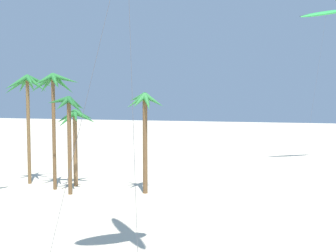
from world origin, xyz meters
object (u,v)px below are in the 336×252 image
object	(u,v)px
palm_tree_1	(28,92)
palm_tree_4	(145,113)
palm_tree_3	(69,113)
palm_tree_0	(75,124)
palm_tree_2	(53,92)
flying_kite_1	(326,13)

from	to	relation	value
palm_tree_1	palm_tree_4	distance (m)	13.01
palm_tree_1	palm_tree_3	distance (m)	7.30
palm_tree_0	palm_tree_2	world-z (taller)	palm_tree_2
palm_tree_1	palm_tree_2	xyz separation A→B (m)	(3.90, -1.74, 0.01)
palm_tree_1	palm_tree_3	size ratio (longest dim) A/B	1.24
palm_tree_2	palm_tree_3	xyz separation A→B (m)	(2.37, -1.45, -1.94)
palm_tree_1	palm_tree_3	xyz separation A→B (m)	(6.27, -3.19, -1.94)
palm_tree_3	flying_kite_1	bearing A→B (deg)	43.75
palm_tree_2	palm_tree_3	world-z (taller)	palm_tree_2
palm_tree_2	palm_tree_3	size ratio (longest dim) A/B	1.24
palm_tree_1	palm_tree_2	distance (m)	4.27
palm_tree_0	palm_tree_4	bearing A→B (deg)	-8.05
palm_tree_2	palm_tree_1	bearing A→B (deg)	156.00
palm_tree_4	flying_kite_1	xyz separation A→B (m)	(17.54, 20.85, 12.11)
palm_tree_3	palm_tree_4	size ratio (longest dim) A/B	0.96
palm_tree_0	palm_tree_3	world-z (taller)	palm_tree_3
palm_tree_1	flying_kite_1	world-z (taller)	flying_kite_1
palm_tree_3	palm_tree_2	bearing A→B (deg)	148.56
palm_tree_4	flying_kite_1	distance (m)	29.82
palm_tree_0	palm_tree_4	size ratio (longest dim) A/B	0.82
palm_tree_2	flying_kite_1	bearing A→B (deg)	39.23
palm_tree_3	flying_kite_1	world-z (taller)	flying_kite_1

